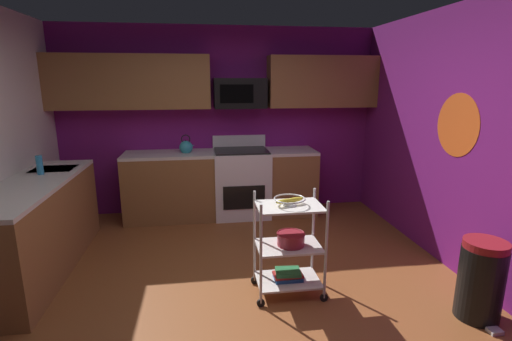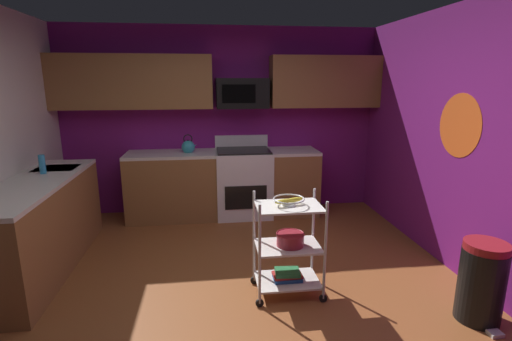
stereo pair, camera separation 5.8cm
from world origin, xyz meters
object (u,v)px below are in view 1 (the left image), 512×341
Objects in this scene: mixing_bowl_large at (291,239)px; dish_soap_bottle at (40,165)px; fruit_bowl at (290,200)px; oven_range at (241,182)px; book_stack at (288,275)px; kettle at (186,147)px; microwave at (240,93)px; trash_can at (481,280)px; rolling_cart at (289,246)px.

mixing_bowl_large is 1.26× the size of dish_soap_bottle.
dish_soap_bottle is (-2.40, 1.09, 0.14)m from fruit_bowl.
oven_range is 2.14m from book_stack.
kettle is (-0.96, 2.10, 0.48)m from mixing_bowl_large.
mixing_bowl_large reaches higher than book_stack.
microwave is 2.78× the size of mixing_bowl_large.
dish_soap_bottle is at bearing 156.48° from trash_can.
rolling_cart is 0.28m from book_stack.
fruit_bowl is 2.31m from kettle.
oven_range reaches higher than trash_can.
book_stack is at bearing 178.21° from rolling_cart.
microwave is at bearing 94.94° from rolling_cart.
oven_range is at bearing 121.19° from trash_can.
oven_range is at bearing 95.17° from fruit_bowl.
fruit_bowl is 0.71m from book_stack.
fruit_bowl is at bearing 158.07° from trash_can.
book_stack is at bearing 158.07° from trash_can.
dish_soap_bottle reaches higher than fruit_bowl.
trash_can is (1.43, -0.58, -0.55)m from fruit_bowl.
kettle is at bearing 114.02° from rolling_cart.
kettle is 1.32× the size of dish_soap_bottle.
oven_range is 1.23m from microwave.
mixing_bowl_large is 2.70m from dish_soap_bottle.
dish_soap_bottle is (-2.21, -1.12, -0.68)m from microwave.
microwave is 2.70m from book_stack.
fruit_bowl is at bearing -65.98° from kettle.
dish_soap_bottle is at bearing -155.25° from oven_range.
trash_can is at bearing -21.93° from rolling_cart.
kettle reaches higher than mixing_bowl_large.
mixing_bowl_large is 2.36m from kettle.
oven_range is 5.50× the size of dish_soap_bottle.
microwave is at bearing 95.44° from mixing_bowl_large.
rolling_cart reaches higher than fruit_bowl.
microwave reaches higher than book_stack.
kettle is (-0.94, 2.10, 0.12)m from fruit_bowl.
microwave is 2.52m from mixing_bowl_large.
book_stack is 1.00× the size of kettle.
rolling_cart is 1.55m from trash_can.
book_stack is (-0.00, 0.00, -0.28)m from rolling_cart.
oven_range is 2.12m from mixing_bowl_large.
mixing_bowl_large is at bearing -65.54° from kettle.
microwave is at bearing 120.24° from trash_can.
oven_range is at bearing 95.70° from mixing_bowl_large.
rolling_cart is 2.37m from kettle.
kettle is (-0.75, -0.00, 0.52)m from oven_range.
fruit_bowl is at bearing -84.83° from oven_range.
kettle reaches higher than trash_can.
microwave reaches higher than fruit_bowl.
microwave is 2.57× the size of fruit_bowl.
oven_range is at bearing -89.74° from microwave.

